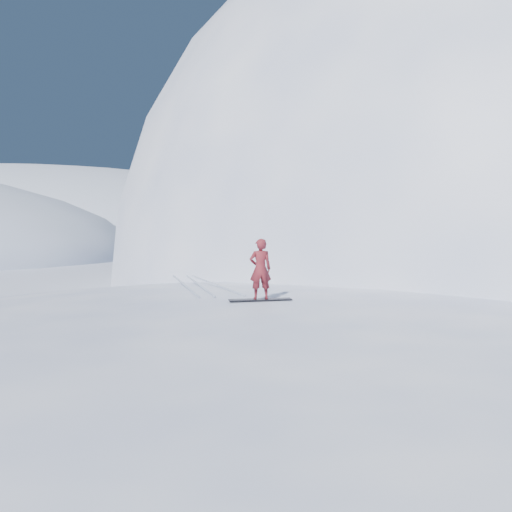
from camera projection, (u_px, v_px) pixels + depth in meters
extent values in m
plane|color=white|center=(281.00, 422.00, 11.04)|extent=(400.00, 400.00, 0.00)
ellipsoid|color=white|center=(298.00, 379.00, 14.13)|extent=(36.00, 28.00, 4.80)
ellipsoid|color=white|center=(502.00, 281.00, 39.32)|extent=(60.00, 56.00, 56.00)
ellipsoid|color=white|center=(384.00, 294.00, 32.01)|extent=(28.00, 24.00, 18.00)
ellipsoid|color=white|center=(34.00, 245.00, 115.63)|extent=(140.00, 90.00, 36.00)
ellipsoid|color=white|center=(71.00, 477.00, 8.61)|extent=(6.00, 5.40, 0.80)
ellipsoid|color=white|center=(193.00, 355.00, 16.77)|extent=(7.00, 6.30, 1.00)
ellipsoid|color=white|center=(478.00, 363.00, 15.80)|extent=(4.00, 3.60, 0.60)
cube|color=black|center=(260.00, 300.00, 13.06)|extent=(1.67, 0.40, 0.03)
imported|color=maroon|center=(260.00, 269.00, 13.02)|extent=(0.60, 0.41, 1.59)
cube|color=silver|center=(184.00, 284.00, 16.52)|extent=(1.05, 5.93, 0.04)
cube|color=silver|center=(198.00, 284.00, 16.58)|extent=(0.97, 5.94, 0.04)
cube|color=silver|center=(214.00, 284.00, 16.64)|extent=(1.60, 5.81, 0.04)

